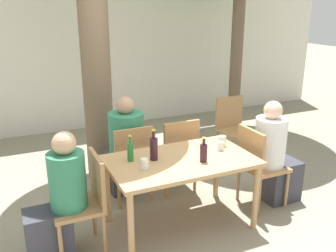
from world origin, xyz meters
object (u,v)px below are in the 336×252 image
Objects in this scene: patio_chair_4 at (233,125)px; person_seated_0 at (58,204)px; green_bottle_2 at (130,151)px; drinking_glass_1 at (220,146)px; dining_table_front at (181,167)px; patio_chair_3 at (177,151)px; patio_chair_2 at (131,159)px; wine_bottle_1 at (154,148)px; person_seated_1 at (275,158)px; patio_chair_1 at (258,162)px; patio_chair_0 at (86,198)px; person_seated_2 at (125,150)px; drinking_glass_0 at (145,164)px; drinking_glass_2 at (222,141)px; wine_bottle_0 at (204,152)px.

person_seated_0 is (-2.63, -1.22, -0.01)m from patio_chair_4.
drinking_glass_1 is (0.94, -0.12, -0.06)m from green_bottle_2.
patio_chair_3 is at bearing 66.65° from dining_table_front.
patio_chair_2 is 0.66m from wine_bottle_1.
patio_chair_1 is at bearing 90.00° from person_seated_1.
person_seated_1 reaches higher than wine_bottle_1.
patio_chair_3 is (0.57, 0.00, 0.00)m from patio_chair_2.
patio_chair_0 is (-0.95, 0.00, -0.13)m from dining_table_front.
person_seated_0 is 0.81m from green_bottle_2.
drinking_glass_0 is at bearing 82.77° from person_seated_2.
patio_chair_0 is 2.68m from patio_chair_4.
patio_chair_1 is at bearing -18.61° from drinking_glass_2.
wine_bottle_0 reaches higher than drinking_glass_1.
person_seated_2 reaches higher than patio_chair_1.
drinking_glass_0 is at bearing 81.40° from patio_chair_0.
patio_chair_1 is (1.90, 0.00, 0.00)m from patio_chair_0.
green_bottle_2 reaches higher than patio_chair_4.
patio_chair_2 is at bearing 93.93° from wine_bottle_1.
patio_chair_0 and patio_chair_1 have the same top height.
person_seated_0 is at bearing 90.00° from person_seated_1.
person_seated_1 is 0.69m from drinking_glass_2.
person_seated_1 is 4.57× the size of green_bottle_2.
wine_bottle_1 is 0.25m from drinking_glass_0.
patio_chair_3 reaches higher than drinking_glass_2.
drinking_glass_1 is (1.43, 0.04, 0.25)m from patio_chair_0.
drinking_glass_0 is at bearing 173.75° from wine_bottle_0.
person_seated_2 reaches higher than patio_chair_0.
wine_bottle_0 is 0.36m from drinking_glass_1.
person_seated_2 is at bearing 92.80° from wine_bottle_1.
person_seated_0 is at bearing -155.18° from patio_chair_4.
wine_bottle_0 reaches higher than patio_chair_0.
green_bottle_2 is at bearing 70.69° from patio_chair_2.
drinking_glass_2 is (0.39, 0.28, -0.04)m from wine_bottle_0.
green_bottle_2 is (-0.18, -0.73, 0.29)m from person_seated_2.
patio_chair_4 is 2.90m from person_seated_0.
wine_bottle_1 is (0.94, 0.09, 0.34)m from person_seated_0.
patio_chair_1 is at bearing -6.43° from green_bottle_2.
person_seated_2 is at bearing 58.74° from person_seated_1.
patio_chair_1 is 1.39m from drinking_glass_0.
drinking_glass_2 is at bearing 94.30° from person_seated_0.
dining_table_front is at bearing 113.35° from patio_chair_2.
patio_chair_1 is at bearing 144.12° from person_seated_2.
drinking_glass_2 is at bearing 35.61° from wine_bottle_0.
patio_chair_4 is at bearing -21.99° from patio_chair_1.
drinking_glass_2 is (0.81, 0.04, -0.07)m from wine_bottle_1.
drinking_glass_1 is at bearing 140.73° from patio_chair_2.
patio_chair_1 is 1.31m from patio_chair_4.
dining_table_front is at bearing -18.96° from green_bottle_2.
dining_table_front is 1.55× the size of patio_chair_3.
person_seated_0 is at bearing -174.57° from wine_bottle_1.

